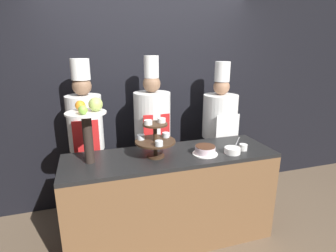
{
  "coord_description": "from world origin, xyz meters",
  "views": [
    {
      "loc": [
        -0.71,
        -1.89,
        1.88
      ],
      "look_at": [
        0.0,
        0.41,
        1.18
      ],
      "focal_mm": 28.0,
      "sensor_mm": 36.0,
      "label": 1
    }
  ],
  "objects": [
    {
      "name": "serving_bowl_near",
      "position": [
        0.56,
        0.15,
        0.96
      ],
      "size": [
        0.15,
        0.15,
        0.16
      ],
      "color": "white",
      "rests_on": "buffet_counter"
    },
    {
      "name": "wall_back",
      "position": [
        0.0,
        1.26,
        1.4
      ],
      "size": [
        10.0,
        0.06,
        2.8
      ],
      "color": "black",
      "rests_on": "ground_plane"
    },
    {
      "name": "tiered_stand",
      "position": [
        -0.16,
        0.29,
        1.12
      ],
      "size": [
        0.37,
        0.37,
        0.36
      ],
      "color": "#3D2819",
      "rests_on": "buffet_counter"
    },
    {
      "name": "buffet_counter",
      "position": [
        0.0,
        0.31,
        0.47
      ],
      "size": [
        2.01,
        0.61,
        0.93
      ],
      "color": "brown",
      "rests_on": "ground_plane"
    },
    {
      "name": "chef_left",
      "position": [
        -0.76,
        0.87,
        1.0
      ],
      "size": [
        0.36,
        0.36,
        1.81
      ],
      "color": "black",
      "rests_on": "ground_plane"
    },
    {
      "name": "cake_round",
      "position": [
        0.31,
        0.21,
        0.97
      ],
      "size": [
        0.24,
        0.24,
        0.08
      ],
      "color": "white",
      "rests_on": "buffet_counter"
    },
    {
      "name": "cup_white",
      "position": [
        0.71,
        0.2,
        0.96
      ],
      "size": [
        0.08,
        0.08,
        0.06
      ],
      "color": "white",
      "rests_on": "buffet_counter"
    },
    {
      "name": "chef_center_left",
      "position": [
        -0.04,
        0.87,
        0.99
      ],
      "size": [
        0.41,
        0.41,
        1.83
      ],
      "color": "black",
      "rests_on": "ground_plane"
    },
    {
      "name": "chef_center_right",
      "position": [
        0.8,
        0.87,
        0.95
      ],
      "size": [
        0.41,
        0.41,
        1.76
      ],
      "color": "#28282D",
      "rests_on": "ground_plane"
    },
    {
      "name": "fruit_pedestal",
      "position": [
        -0.72,
        0.34,
        1.31
      ],
      "size": [
        0.34,
        0.34,
        0.57
      ],
      "color": "#2D231E",
      "rests_on": "buffet_counter"
    }
  ]
}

